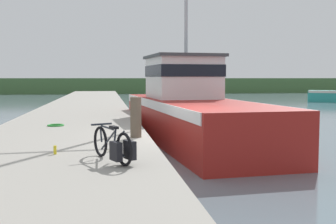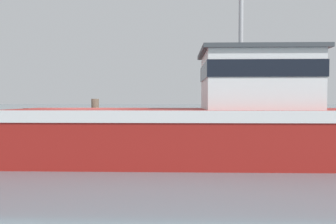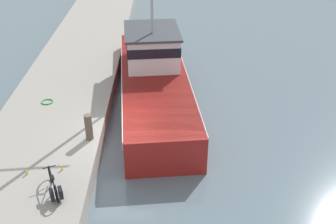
{
  "view_description": "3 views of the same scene",
  "coord_description": "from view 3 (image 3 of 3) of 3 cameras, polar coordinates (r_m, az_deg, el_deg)",
  "views": [
    {
      "loc": [
        -2.11,
        -11.5,
        2.46
      ],
      "look_at": [
        -0.11,
        1.9,
        1.36
      ],
      "focal_mm": 45.0,
      "sensor_mm": 36.0,
      "label": 1
    },
    {
      "loc": [
        11.3,
        4.34,
        1.87
      ],
      "look_at": [
        0.16,
        2.95,
        1.48
      ],
      "focal_mm": 35.0,
      "sensor_mm": 36.0,
      "label": 2
    },
    {
      "loc": [
        1.76,
        -14.38,
        10.21
      ],
      "look_at": [
        1.86,
        0.59,
        1.64
      ],
      "focal_mm": 45.0,
      "sensor_mm": 36.0,
      "label": 3
    }
  ],
  "objects": [
    {
      "name": "ground_plane",
      "position": [
        17.72,
        -6.03,
        -5.59
      ],
      "size": [
        320.0,
        320.0,
        0.0
      ],
      "primitive_type": "plane",
      "color": "slate"
    },
    {
      "name": "dock_pier",
      "position": [
        18.11,
        -16.56,
        -4.34
      ],
      "size": [
        4.78,
        80.0,
        0.85
      ],
      "primitive_type": "cube",
      "color": "#A39E93",
      "rests_on": "ground_plane"
    },
    {
      "name": "fishing_boat_main",
      "position": [
        21.32,
        -1.96,
        4.85
      ],
      "size": [
        4.29,
        14.09,
        10.21
      ],
      "rotation": [
        0.0,
        0.0,
        0.09
      ],
      "color": "maroon",
      "rests_on": "ground_plane"
    },
    {
      "name": "bicycle_touring",
      "position": [
        14.6,
        -15.16,
        -9.76
      ],
      "size": [
        0.85,
        1.61,
        0.7
      ],
      "rotation": [
        0.0,
        0.0,
        0.41
      ],
      "color": "black",
      "rests_on": "dock_pier"
    },
    {
      "name": "mooring_post",
      "position": [
        17.01,
        -10.69,
        -2.03
      ],
      "size": [
        0.3,
        0.3,
        1.1
      ],
      "primitive_type": "cylinder",
      "color": "brown",
      "rests_on": "dock_pier"
    },
    {
      "name": "hose_coil",
      "position": [
        20.44,
        -16.04,
        1.34
      ],
      "size": [
        0.55,
        0.55,
        0.05
      ],
      "primitive_type": "torus",
      "color": "green",
      "rests_on": "dock_pier"
    },
    {
      "name": "water_bottle_by_bike",
      "position": [
        15.89,
        -18.57,
        -7.74
      ],
      "size": [
        0.06,
        0.06,
        0.19
      ],
      "primitive_type": "cylinder",
      "color": "yellow",
      "rests_on": "dock_pier"
    },
    {
      "name": "water_bottle_on_curb",
      "position": [
        15.76,
        -14.14,
        -7.34
      ],
      "size": [
        0.06,
        0.06,
        0.18
      ],
      "primitive_type": "cylinder",
      "color": "yellow",
      "rests_on": "dock_pier"
    }
  ]
}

